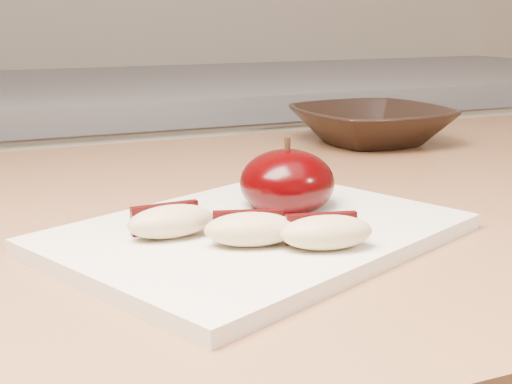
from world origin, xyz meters
name	(u,v)px	position (x,y,z in m)	size (l,w,h in m)	color
back_cabinet	(43,343)	(0.00, 1.20, 0.47)	(2.40, 0.62, 0.94)	silver
cutting_board	(256,233)	(0.08, 0.40, 0.91)	(0.28, 0.20, 0.01)	silver
apple_half	(287,183)	(0.12, 0.44, 0.93)	(0.10, 0.10, 0.06)	black
apple_wedge_a	(170,221)	(0.02, 0.40, 0.92)	(0.06, 0.03, 0.02)	tan
apple_wedge_b	(250,229)	(0.06, 0.37, 0.92)	(0.07, 0.05, 0.02)	tan
apple_wedge_c	(326,232)	(0.10, 0.34, 0.92)	(0.07, 0.04, 0.02)	tan
bowl	(371,125)	(0.36, 0.70, 0.92)	(0.18, 0.18, 0.04)	black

